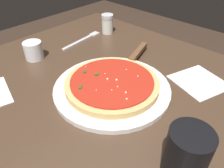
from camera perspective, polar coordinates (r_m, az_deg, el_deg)
restaurant_table at (r=0.72m, az=-2.33°, el=-10.06°), size 0.86×0.78×0.76m
serving_plate at (r=0.58m, az=-0.00°, el=-1.07°), size 0.31×0.31×0.01m
pizza at (r=0.57m, az=-0.00°, el=0.22°), size 0.25×0.25×0.02m
pizza_server at (r=0.69m, az=5.65°, el=6.74°), size 0.11×0.22×0.01m
cup_tall_drink at (r=0.40m, az=18.77°, el=-17.18°), size 0.07×0.07×0.11m
cup_small_sauce at (r=0.75m, az=-19.80°, el=8.24°), size 0.06×0.06×0.06m
napkin_folded_right at (r=0.66m, az=21.76°, el=0.57°), size 0.16×0.16×0.00m
fork at (r=0.85m, az=-7.40°, el=11.48°), size 0.04×0.19×0.00m
parmesan_shaker at (r=0.89m, az=-1.20°, el=15.44°), size 0.05×0.05×0.07m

